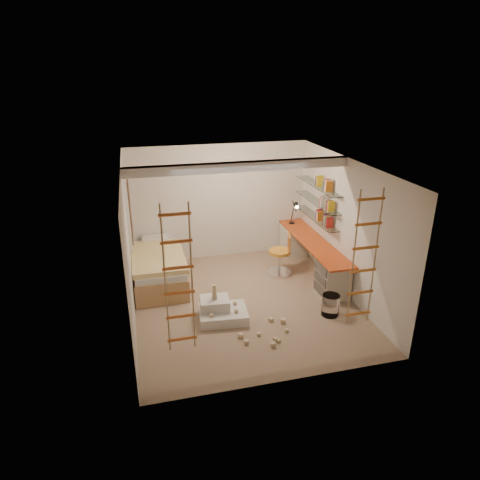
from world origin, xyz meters
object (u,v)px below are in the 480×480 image
object	(u,v)px
desk	(312,255)
swivel_chair	(281,260)
bed	(159,267)
play_platform	(221,311)

from	to	relation	value
desk	swivel_chair	xyz separation A→B (m)	(-0.66, 0.11, -0.08)
desk	bed	world-z (taller)	desk
bed	play_platform	xyz separation A→B (m)	(0.95, -1.66, -0.19)
bed	play_platform	world-z (taller)	bed
swivel_chair	desk	bearing A→B (deg)	-9.51
desk	swivel_chair	size ratio (longest dim) A/B	3.14
play_platform	bed	bearing A→B (deg)	119.62
desk	bed	size ratio (longest dim) A/B	1.40
desk	bed	xyz separation A→B (m)	(-3.20, 0.36, -0.07)
desk	play_platform	distance (m)	2.61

